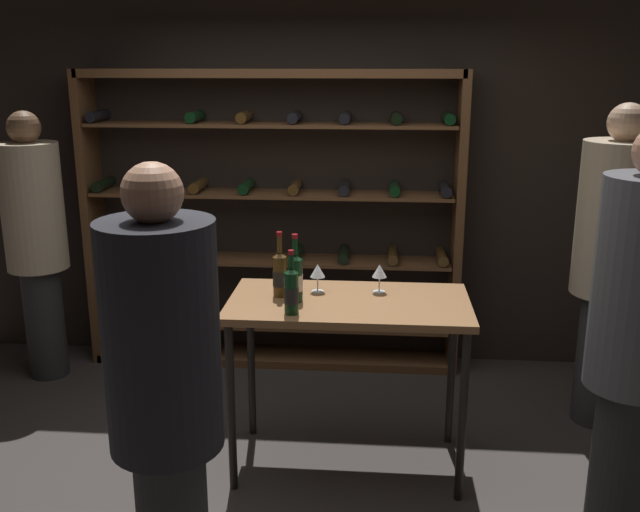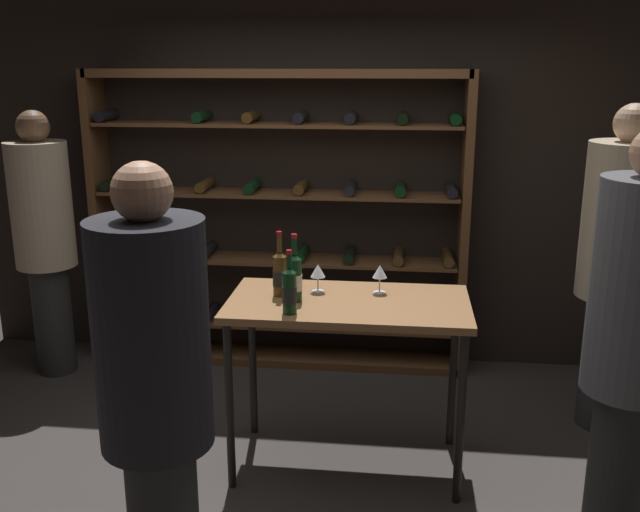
{
  "view_description": "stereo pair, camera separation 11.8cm",
  "coord_description": "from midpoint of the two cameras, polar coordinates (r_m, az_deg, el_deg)",
  "views": [
    {
      "loc": [
        0.47,
        -3.43,
        2.22
      ],
      "look_at": [
        0.16,
        0.25,
        1.2
      ],
      "focal_mm": 39.92,
      "sensor_mm": 36.0,
      "label": 1
    },
    {
      "loc": [
        0.59,
        -3.42,
        2.22
      ],
      "look_at": [
        0.16,
        0.25,
        1.2
      ],
      "focal_mm": 39.92,
      "sensor_mm": 36.0,
      "label": 2
    }
  ],
  "objects": [
    {
      "name": "tasting_table",
      "position": [
        3.84,
        1.44,
        -5.03
      ],
      "size": [
        1.29,
        0.69,
        0.98
      ],
      "color": "brown",
      "rests_on": "ground"
    },
    {
      "name": "wine_glass_stemmed_right",
      "position": [
        3.9,
        3.93,
        -1.3
      ],
      "size": [
        0.08,
        0.08,
        0.16
      ],
      "color": "silver",
      "rests_on": "tasting_table"
    },
    {
      "name": "person_bystander_dark_jacket",
      "position": [
        2.77,
        -13.57,
        -10.23
      ],
      "size": [
        0.43,
        0.43,
        1.88
      ],
      "rotation": [
        0.0,
        0.0,
        -1.41
      ],
      "color": "#2A2A2A",
      "rests_on": "ground"
    },
    {
      "name": "wine_bottle_black_capsule",
      "position": [
        3.57,
        -3.26,
        -2.79
      ],
      "size": [
        0.08,
        0.08,
        0.33
      ],
      "color": "black",
      "rests_on": "tasting_table"
    },
    {
      "name": "person_guest_khaki",
      "position": [
        4.59,
        21.75,
        0.14
      ],
      "size": [
        0.47,
        0.47,
        1.99
      ],
      "rotation": [
        0.0,
        0.0,
        -0.01
      ],
      "color": "#2C2C2C",
      "rests_on": "ground"
    },
    {
      "name": "wine_bottle_amber_reserve",
      "position": [
        3.75,
        -2.9,
        -1.74
      ],
      "size": [
        0.08,
        0.08,
        0.37
      ],
      "color": "black",
      "rests_on": "tasting_table"
    },
    {
      "name": "person_host_in_suit",
      "position": [
        3.31,
        23.17,
        -5.64
      ],
      "size": [
        0.41,
        0.41,
        1.97
      ],
      "rotation": [
        0.0,
        0.0,
        -2.62
      ],
      "color": "#242424",
      "rests_on": "ground"
    },
    {
      "name": "wine_bottle_green_slim",
      "position": [
        3.84,
        -4.11,
        -1.43
      ],
      "size": [
        0.08,
        0.08,
        0.36
      ],
      "color": "#4C3314",
      "rests_on": "tasting_table"
    },
    {
      "name": "wine_rack",
      "position": [
        5.17,
        -4.49,
        2.68
      ],
      "size": [
        2.72,
        0.32,
        2.16
      ],
      "color": "brown",
      "rests_on": "ground"
    },
    {
      "name": "person_bystander_red_print",
      "position": [
        5.34,
        -22.44,
        1.59
      ],
      "size": [
        0.42,
        0.42,
        1.9
      ],
      "rotation": [
        0.0,
        0.0,
        -2.16
      ],
      "color": "#272727",
      "rests_on": "ground"
    },
    {
      "name": "back_wall",
      "position": [
        5.27,
        -1.03,
        7.43
      ],
      "size": [
        5.29,
        0.1,
        2.97
      ],
      "primitive_type": "cube",
      "color": "black",
      "rests_on": "ground"
    },
    {
      "name": "wine_glass_stemmed_left",
      "position": [
        3.9,
        -1.06,
        -1.28
      ],
      "size": [
        0.08,
        0.08,
        0.16
      ],
      "color": "silver",
      "rests_on": "tasting_table"
    },
    {
      "name": "ground_plane",
      "position": [
        4.11,
        -3.53,
        -17.25
      ],
      "size": [
        9.54,
        9.54,
        0.0
      ],
      "primitive_type": "plane",
      "color": "#383330"
    }
  ]
}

